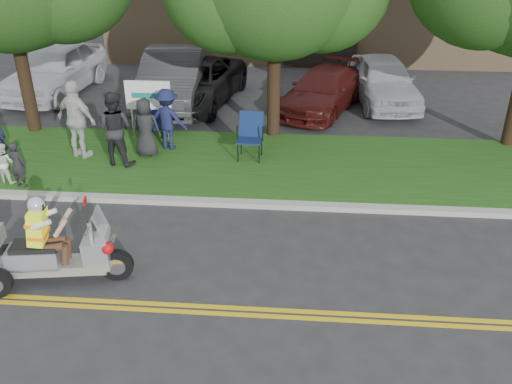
# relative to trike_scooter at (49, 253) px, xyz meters

# --- Properties ---
(ground) EXTENTS (120.00, 120.00, 0.00)m
(ground) POSITION_rel_trike_scooter_xyz_m (3.01, -0.06, -0.59)
(ground) COLOR #28282B
(ground) RESTS_ON ground
(centerline_near) EXTENTS (60.00, 0.10, 0.01)m
(centerline_near) POSITION_rel_trike_scooter_xyz_m (3.01, -0.64, -0.58)
(centerline_near) COLOR gold
(centerline_near) RESTS_ON ground
(centerline_far) EXTENTS (60.00, 0.10, 0.01)m
(centerline_far) POSITION_rel_trike_scooter_xyz_m (3.01, -0.48, -0.58)
(centerline_far) COLOR gold
(centerline_far) RESTS_ON ground
(curb) EXTENTS (60.00, 0.25, 0.12)m
(curb) POSITION_rel_trike_scooter_xyz_m (3.01, 2.99, -0.53)
(curb) COLOR #A8A89E
(curb) RESTS_ON ground
(grass_verge) EXTENTS (60.00, 4.00, 0.10)m
(grass_verge) POSITION_rel_trike_scooter_xyz_m (3.01, 5.14, -0.54)
(grass_verge) COLOR #1D4B14
(grass_verge) RESTS_ON ground
(commercial_building) EXTENTS (18.00, 8.20, 4.00)m
(commercial_building) POSITION_rel_trike_scooter_xyz_m (5.01, 18.92, 1.42)
(commercial_building) COLOR #9E7F5B
(commercial_building) RESTS_ON ground
(business_sign) EXTENTS (1.25, 0.06, 1.75)m
(business_sign) POSITION_rel_trike_scooter_xyz_m (0.11, 6.54, 0.67)
(business_sign) COLOR silver
(business_sign) RESTS_ON ground
(trike_scooter) EXTENTS (2.59, 0.98, 1.69)m
(trike_scooter) POSITION_rel_trike_scooter_xyz_m (0.00, 0.00, 0.00)
(trike_scooter) COLOR black
(trike_scooter) RESTS_ON ground
(lawn_chair_a) EXTENTS (0.66, 0.68, 1.18)m
(lawn_chair_a) POSITION_rel_trike_scooter_xyz_m (3.01, 5.49, 0.18)
(lawn_chair_a) COLOR black
(lawn_chair_a) RESTS_ON grass_verge
(lawn_chair_b) EXTENTS (0.72, 0.73, 1.03)m
(lawn_chair_b) POSITION_rel_trike_scooter_xyz_m (0.23, 6.41, 0.09)
(lawn_chair_b) COLOR black
(lawn_chair_b) RESTS_ON grass_verge
(spectator_adult_mid) EXTENTS (1.03, 0.87, 1.87)m
(spectator_adult_mid) POSITION_rel_trike_scooter_xyz_m (-0.30, 4.80, 0.45)
(spectator_adult_mid) COLOR black
(spectator_adult_mid) RESTS_ON grass_verge
(spectator_adult_right) EXTENTS (1.28, 0.91, 2.02)m
(spectator_adult_right) POSITION_rel_trike_scooter_xyz_m (-1.38, 5.14, 0.53)
(spectator_adult_right) COLOR beige
(spectator_adult_right) RESTS_ON grass_verge
(spectator_chair_a) EXTENTS (1.17, 0.83, 1.64)m
(spectator_chair_a) POSITION_rel_trike_scooter_xyz_m (0.77, 5.89, 0.33)
(spectator_chair_a) COLOR #181D45
(spectator_chair_a) RESTS_ON grass_verge
(spectator_chair_b) EXTENTS (0.76, 0.51, 1.54)m
(spectator_chair_b) POSITION_rel_trike_scooter_xyz_m (0.31, 5.36, 0.28)
(spectator_chair_b) COLOR black
(spectator_chair_b) RESTS_ON grass_verge
(child_left) EXTENTS (0.45, 0.35, 1.11)m
(child_left) POSITION_rel_trike_scooter_xyz_m (-2.17, 3.34, 0.07)
(child_left) COLOR black
(child_left) RESTS_ON grass_verge
(child_right) EXTENTS (0.55, 0.47, 0.98)m
(child_right) POSITION_rel_trike_scooter_xyz_m (-2.60, 3.54, 0.01)
(child_right) COLOR white
(child_right) RESTS_ON grass_verge
(parked_car_far_left) EXTENTS (2.55, 5.33, 1.76)m
(parked_car_far_left) POSITION_rel_trike_scooter_xyz_m (-4.34, 10.73, 0.29)
(parked_car_far_left) COLOR silver
(parked_car_far_left) RESTS_ON ground
(parked_car_left) EXTENTS (2.12, 5.51, 1.79)m
(parked_car_left) POSITION_rel_trike_scooter_xyz_m (0.08, 9.88, 0.30)
(parked_car_left) COLOR #323235
(parked_car_left) RESTS_ON ground
(parked_car_mid) EXTENTS (3.28, 5.52, 1.44)m
(parked_car_mid) POSITION_rel_trike_scooter_xyz_m (0.75, 9.94, 0.13)
(parked_car_mid) COLOR black
(parked_car_mid) RESTS_ON ground
(parked_car_right) EXTENTS (3.38, 4.81, 1.29)m
(parked_car_right) POSITION_rel_trike_scooter_xyz_m (5.00, 9.70, 0.06)
(parked_car_right) COLOR #42110F
(parked_car_right) RESTS_ON ground
(parked_car_far_right) EXTENTS (2.36, 4.73, 1.55)m
(parked_car_far_right) POSITION_rel_trike_scooter_xyz_m (7.01, 10.59, 0.18)
(parked_car_far_right) COLOR #B4B5BB
(parked_car_far_right) RESTS_ON ground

